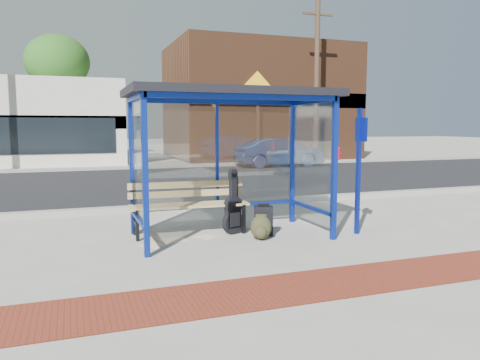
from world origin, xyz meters
name	(u,v)px	position (x,y,z in m)	size (l,w,h in m)	color
ground	(231,237)	(0.00, 0.00, 0.00)	(120.00, 120.00, 0.00)	#B2ADA0
brick_paver_strip	(303,286)	(0.00, -2.60, 0.01)	(60.00, 1.00, 0.01)	maroon
curb_near	(189,205)	(0.00, 2.90, 0.06)	(60.00, 0.25, 0.12)	gray
street_asphalt	(152,182)	(0.00, 8.00, 0.00)	(60.00, 10.00, 0.00)	black
curb_far	(133,168)	(0.00, 13.10, 0.06)	(60.00, 0.25, 0.12)	gray
far_sidewalk	(128,165)	(0.00, 15.00, 0.00)	(60.00, 4.00, 0.01)	#B2ADA0
bus_shelter	(229,111)	(0.00, 0.07, 2.07)	(3.30, 1.80, 2.42)	navy
storefront_brown	(258,103)	(8.00, 18.49, 3.20)	(10.00, 7.08, 6.40)	#59331E
tree_mid	(57,62)	(-3.00, 22.00, 5.45)	(3.60, 3.60, 7.03)	#4C3826
tree_right	(300,73)	(12.50, 22.00, 5.45)	(3.60, 3.60, 7.03)	#4C3826
utility_pole_east	(317,79)	(9.00, 13.40, 4.11)	(1.60, 0.24, 8.00)	#4C3826
bench	(189,202)	(-0.60, 0.47, 0.54)	(2.03, 0.57, 0.95)	black
guitar_bag	(233,212)	(0.10, 0.18, 0.39)	(0.40, 0.22, 1.05)	black
suitcase	(263,221)	(0.55, -0.10, 0.25)	(0.36, 0.29, 0.54)	black
backpack	(261,228)	(0.39, -0.36, 0.20)	(0.41, 0.39, 0.41)	#2D2C19
sign_post	(359,164)	(2.10, -0.53, 1.20)	(0.11, 0.26, 2.13)	navy
newspaper_a	(154,245)	(-1.30, -0.13, 0.00)	(0.36, 0.28, 0.01)	white
newspaper_b	(173,240)	(-0.96, 0.07, 0.00)	(0.42, 0.33, 0.01)	white
newspaper_c	(207,237)	(-0.39, 0.11, 0.00)	(0.34, 0.27, 0.01)	white
parked_car	(279,152)	(6.39, 12.03, 0.65)	(1.37, 3.94, 1.30)	#1C2A4E
fire_hydrant	(338,153)	(10.56, 13.77, 0.42)	(0.34, 0.23, 0.78)	#AF0C1B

